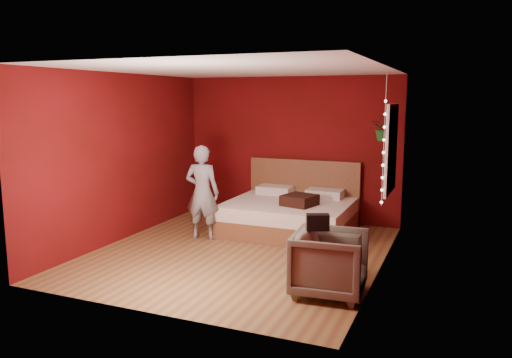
{
  "coord_description": "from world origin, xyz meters",
  "views": [
    {
      "loc": [
        2.91,
        -6.35,
        2.22
      ],
      "look_at": [
        0.09,
        0.4,
        1.02
      ],
      "focal_mm": 35.0,
      "sensor_mm": 36.0,
      "label": 1
    }
  ],
  "objects": [
    {
      "name": "person",
      "position": [
        -0.84,
        0.43,
        0.75
      ],
      "size": [
        0.59,
        0.43,
        1.5
      ],
      "primitive_type": "imported",
      "rotation": [
        0.0,
        0.0,
        3.29
      ],
      "color": "gray",
      "rests_on": "ground"
    },
    {
      "name": "hanging_plant",
      "position": [
        1.77,
        1.56,
        1.76
      ],
      "size": [
        0.45,
        0.42,
        1.05
      ],
      "color": "silver",
      "rests_on": "room_walls"
    },
    {
      "name": "fairy_lights",
      "position": [
        1.94,
        0.37,
        1.5
      ],
      "size": [
        0.04,
        0.04,
        1.45
      ],
      "color": "silver",
      "rests_on": "room_walls"
    },
    {
      "name": "window",
      "position": [
        1.97,
        0.9,
        1.5
      ],
      "size": [
        0.05,
        0.97,
        1.27
      ],
      "color": "white",
      "rests_on": "room_walls"
    },
    {
      "name": "room_walls",
      "position": [
        0.0,
        0.0,
        1.68
      ],
      "size": [
        4.04,
        4.54,
        2.62
      ],
      "color": "maroon",
      "rests_on": "ground"
    },
    {
      "name": "handbag",
      "position": [
        1.45,
        -1.03,
        0.83
      ],
      "size": [
        0.29,
        0.22,
        0.18
      ],
      "primitive_type": "cube",
      "rotation": [
        0.0,
        0.0,
        0.39
      ],
      "color": "black",
      "rests_on": "armchair"
    },
    {
      "name": "floor",
      "position": [
        0.0,
        0.0,
        0.0
      ],
      "size": [
        4.5,
        4.5,
        0.0
      ],
      "primitive_type": "plane",
      "color": "olive",
      "rests_on": "ground"
    },
    {
      "name": "armchair",
      "position": [
        1.6,
        -1.03,
        0.37
      ],
      "size": [
        0.87,
        0.85,
        0.74
      ],
      "primitive_type": "imported",
      "rotation": [
        0.0,
        0.0,
        1.65
      ],
      "color": "#696453",
      "rests_on": "ground"
    },
    {
      "name": "throw_pillow",
      "position": [
        0.54,
        1.15,
        0.59
      ],
      "size": [
        0.58,
        0.58,
        0.17
      ],
      "primitive_type": "cube",
      "rotation": [
        0.0,
        0.0,
        -0.25
      ],
      "color": "#321710",
      "rests_on": "bed"
    },
    {
      "name": "bed",
      "position": [
        0.29,
        1.43,
        0.29
      ],
      "size": [
        2.04,
        1.73,
        1.12
      ],
      "color": "brown",
      "rests_on": "ground"
    }
  ]
}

